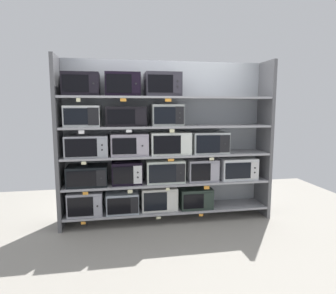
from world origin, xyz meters
TOP-DOWN VIEW (x-y plane):
  - ground at (0.00, -1.00)m, footprint 6.98×6.00m
  - back_panel at (0.00, 0.25)m, footprint 3.18×0.04m
  - upright_left at (-1.52, 0.00)m, footprint 0.05×0.46m
  - upright_right at (1.52, 0.00)m, footprint 0.05×0.46m
  - shelf_0 at (0.00, 0.00)m, footprint 2.98×0.46m
  - microwave_0 at (-1.19, -0.00)m, footprint 0.47×0.43m
  - microwave_1 at (-0.68, -0.00)m, footprint 0.45×0.42m
  - microwave_2 at (-0.14, -0.00)m, footprint 0.52×0.34m
  - microwave_3 at (0.41, -0.00)m, footprint 0.48×0.41m
  - price_tag_0 at (-1.21, -0.23)m, footprint 0.06×0.00m
  - price_tag_1 at (-0.18, -0.23)m, footprint 0.06×0.00m
  - price_tag_2 at (0.45, -0.23)m, footprint 0.06×0.00m
  - shelf_1 at (0.00, 0.00)m, footprint 2.98×0.46m
  - microwave_4 at (-1.16, -0.00)m, footprint 0.55×0.41m
  - microwave_5 at (-0.60, -0.00)m, footprint 0.42×0.36m
  - microwave_6 at (-0.05, -0.00)m, footprint 0.55×0.38m
  - microwave_7 at (0.51, -0.00)m, footprint 0.45×0.37m
  - microwave_8 at (1.08, -0.00)m, footprint 0.55×0.39m
  - price_tag_3 at (-1.17, -0.23)m, footprint 0.07×0.00m
  - price_tag_4 at (-0.57, -0.23)m, footprint 0.07×0.00m
  - price_tag_5 at (-0.04, -0.23)m, footprint 0.06×0.00m
  - price_tag_6 at (0.53, -0.23)m, footprint 0.08×0.00m
  - shelf_2 at (0.00, 0.00)m, footprint 2.98×0.46m
  - microwave_9 at (-1.14, -0.00)m, footprint 0.57×0.43m
  - microwave_10 at (-0.56, -0.00)m, footprint 0.52×0.41m
  - microwave_11 at (0.02, -0.00)m, footprint 0.58×0.41m
  - microwave_12 at (0.62, -0.00)m, footprint 0.53×0.43m
  - price_tag_7 at (-1.17, -0.23)m, footprint 0.06×0.00m
  - price_tag_8 at (-0.00, -0.23)m, footprint 0.09×0.00m
  - price_tag_9 at (0.59, -0.23)m, footprint 0.07×0.00m
  - shelf_3 at (0.00, 0.00)m, footprint 2.98×0.46m
  - microwave_13 at (-1.19, -0.00)m, footprint 0.48×0.35m
  - microwave_14 at (-0.60, -0.00)m, footprint 0.55×0.34m
  - microwave_15 at (-0.02, -0.00)m, footprint 0.44×0.41m
  - price_tag_10 at (-1.19, -0.23)m, footprint 0.07×0.00m
  - price_tag_11 at (-0.57, -0.23)m, footprint 0.08×0.00m
  - price_tag_12 at (0.01, -0.23)m, footprint 0.07×0.00m
  - shelf_4 at (0.00, 0.00)m, footprint 2.98×0.46m
  - microwave_16 at (-1.19, -0.00)m, footprint 0.48×0.38m
  - microwave_17 at (-0.64, -0.00)m, footprint 0.47×0.43m
  - microwave_18 at (-0.08, -0.00)m, footprint 0.49×0.42m
  - price_tag_13 at (-1.21, -0.23)m, footprint 0.05×0.00m
  - price_tag_14 at (-0.64, -0.23)m, footprint 0.08×0.00m
  - price_tag_15 at (-0.04, -0.23)m, footprint 0.09×0.00m

SIDE VIEW (x-z plane):
  - ground at x=0.00m, z-range -0.02..0.00m
  - price_tag_0 at x=-1.21m, z-range 0.11..0.14m
  - price_tag_2 at x=0.45m, z-range 0.11..0.14m
  - price_tag_1 at x=-0.18m, z-range 0.11..0.14m
  - shelf_0 at x=0.00m, z-range 0.15..0.18m
  - microwave_1 at x=-0.68m, z-range 0.18..0.47m
  - microwave_3 at x=0.41m, z-range 0.18..0.48m
  - microwave_2 at x=-0.14m, z-range 0.18..0.51m
  - microwave_0 at x=-1.19m, z-range 0.18..0.51m
  - price_tag_4 at x=-0.57m, z-range 0.51..0.56m
  - price_tag_6 at x=0.53m, z-range 0.51..0.56m
  - price_tag_3 at x=-1.17m, z-range 0.52..0.56m
  - price_tag_5 at x=-0.04m, z-range 0.52..0.56m
  - shelf_1 at x=0.00m, z-range 0.56..0.59m
  - microwave_4 at x=-1.16m, z-range 0.59..0.87m
  - microwave_5 at x=-0.60m, z-range 0.59..0.91m
  - microwave_7 at x=0.51m, z-range 0.59..0.91m
  - microwave_8 at x=1.08m, z-range 0.59..0.91m
  - microwave_6 at x=-0.05m, z-range 0.59..0.92m
  - price_tag_7 at x=-1.17m, z-range 0.93..0.97m
  - price_tag_9 at x=0.59m, z-range 0.93..0.97m
  - price_tag_8 at x=0.00m, z-range 0.94..0.97m
  - shelf_2 at x=0.00m, z-range 0.98..1.01m
  - microwave_9 at x=-1.14m, z-range 1.01..1.30m
  - microwave_10 at x=-0.56m, z-range 1.01..1.31m
  - microwave_12 at x=0.62m, z-range 1.01..1.32m
  - microwave_11 at x=0.02m, z-range 1.01..1.32m
  - back_panel at x=0.00m, z-range 0.00..2.37m
  - upright_left at x=-1.52m, z-range 0.00..2.37m
  - upright_right at x=1.52m, z-range 0.00..2.37m
  - price_tag_12 at x=0.01m, z-range 1.34..1.39m
  - price_tag_10 at x=-1.19m, z-range 1.34..1.39m
  - price_tag_11 at x=-0.57m, z-range 1.35..1.39m
  - shelf_3 at x=0.00m, z-range 1.39..1.42m
  - microwave_14 at x=-0.60m, z-range 1.42..1.69m
  - microwave_13 at x=-1.19m, z-range 1.42..1.71m
  - microwave_15 at x=-0.02m, z-range 1.42..1.72m
  - price_tag_13 at x=-1.21m, z-range 1.75..1.80m
  - price_tag_15 at x=-0.04m, z-range 1.76..1.80m
  - price_tag_14 at x=-0.64m, z-range 1.76..1.80m
  - shelf_4 at x=0.00m, z-range 1.80..1.83m
  - microwave_16 at x=-1.19m, z-range 1.83..2.14m
  - microwave_17 at x=-0.64m, z-range 1.83..2.15m
  - microwave_18 at x=-0.08m, z-range 1.83..2.16m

